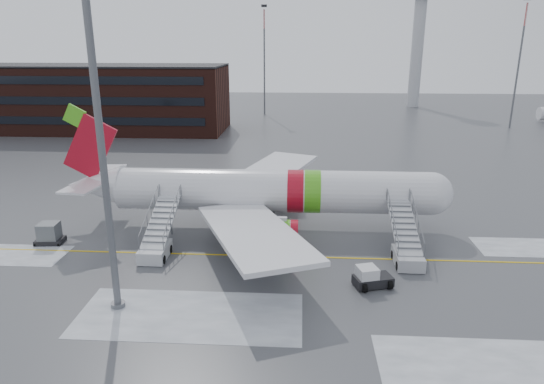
# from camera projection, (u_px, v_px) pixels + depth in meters

# --- Properties ---
(ground) EXTENTS (260.00, 260.00, 0.00)m
(ground) POSITION_uv_depth(u_px,v_px,m) (290.00, 251.00, 39.45)
(ground) COLOR #494C4F
(ground) RESTS_ON ground
(airliner) EXTENTS (35.03, 32.97, 11.18)m
(airliner) POSITION_uv_depth(u_px,v_px,m) (263.00, 191.00, 43.73)
(airliner) COLOR silver
(airliner) RESTS_ON ground
(airstair_fwd) EXTENTS (2.05, 7.70, 3.48)m
(airstair_fwd) POSITION_uv_depth(u_px,v_px,m) (406.00, 248.00, 37.52)
(airstair_fwd) COLOR #A5A7AC
(airstair_fwd) RESTS_ON ground
(airstair_aft) EXTENTS (2.05, 7.70, 3.48)m
(airstair_aft) POSITION_uv_depth(u_px,v_px,m) (157.00, 242.00, 38.66)
(airstair_aft) COLOR silver
(airstair_aft) RESTS_ON ground
(pushback_tug) EXTENTS (2.92, 2.51, 1.50)m
(pushback_tug) POSITION_uv_depth(u_px,v_px,m) (371.00, 278.00, 33.63)
(pushback_tug) COLOR black
(pushback_tug) RESTS_ON ground
(uld_container) EXTENTS (2.30, 1.76, 1.79)m
(uld_container) POSITION_uv_depth(u_px,v_px,m) (49.00, 234.00, 40.85)
(uld_container) COLOR black
(uld_container) RESTS_ON ground
(light_mast_near) EXTENTS (1.20, 1.20, 27.20)m
(light_mast_near) POSITION_uv_depth(u_px,v_px,m) (95.00, 85.00, 27.10)
(light_mast_near) COLOR #595B60
(light_mast_near) RESTS_ON ground
(terminal_building) EXTENTS (62.00, 16.11, 12.30)m
(terminal_building) POSITION_uv_depth(u_px,v_px,m) (63.00, 97.00, 92.65)
(terminal_building) COLOR #3F1E16
(terminal_building) RESTS_ON ground
(control_tower) EXTENTS (6.40, 6.40, 30.00)m
(control_tower) POSITION_uv_depth(u_px,v_px,m) (419.00, 32.00, 122.72)
(control_tower) COLOR #B2B5BA
(control_tower) RESTS_ON ground
(light_mast_far_ne) EXTENTS (1.20, 1.20, 24.25)m
(light_mast_far_ne) POSITION_uv_depth(u_px,v_px,m) (520.00, 56.00, 92.02)
(light_mast_far_ne) COLOR #595B60
(light_mast_far_ne) RESTS_ON ground
(light_mast_far_n) EXTENTS (1.20, 1.20, 24.25)m
(light_mast_far_n) POSITION_uv_depth(u_px,v_px,m) (264.00, 54.00, 110.18)
(light_mast_far_n) COLOR #595B60
(light_mast_far_n) RESTS_ON ground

